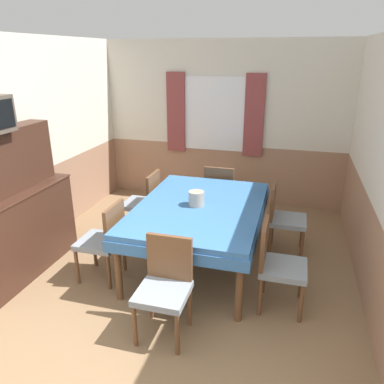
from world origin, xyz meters
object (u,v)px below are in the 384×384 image
at_px(chair_head_window, 220,192).
at_px(sideboard, 16,215).
at_px(dining_table, 200,213).
at_px(chair_left_near, 105,238).
at_px(chair_head_near, 165,284).
at_px(chair_left_far, 145,201).
at_px(vase, 196,198).
at_px(chair_right_far, 283,216).
at_px(chair_right_near, 277,262).

relative_size(chair_head_window, sideboard, 0.54).
bearing_deg(sideboard, dining_table, 19.92).
distance_m(chair_left_near, sideboard, 1.03).
bearing_deg(chair_head_near, chair_head_window, -90.00).
bearing_deg(sideboard, chair_head_window, 44.57).
height_order(chair_head_near, chair_left_far, same).
xyz_separation_m(dining_table, vase, (-0.03, -0.02, 0.18)).
bearing_deg(chair_right_far, chair_head_near, -27.49).
bearing_deg(vase, chair_left_far, 146.55).
distance_m(dining_table, chair_right_far, 1.09).
distance_m(chair_head_near, chair_right_near, 1.11).
relative_size(chair_right_near, vase, 5.03).
height_order(chair_right_near, sideboard, sideboard).
bearing_deg(sideboard, chair_left_near, 7.26).
bearing_deg(dining_table, chair_left_near, -148.24).
distance_m(chair_head_window, chair_left_near, 1.99).
height_order(chair_left_near, chair_right_near, same).
distance_m(dining_table, chair_right_near, 1.09).
bearing_deg(chair_left_near, dining_table, -58.24).
bearing_deg(chair_head_window, chair_left_near, -117.49).
height_order(chair_left_far, sideboard, sideboard).
relative_size(chair_head_window, chair_head_near, 1.00).
height_order(dining_table, sideboard, sideboard).
distance_m(chair_left_far, chair_right_near, 2.16).
xyz_separation_m(chair_right_far, sideboard, (-2.84, -1.27, 0.21)).
bearing_deg(dining_table, chair_head_near, -90.00).
xyz_separation_m(dining_table, chair_head_near, (0.00, -1.20, -0.17)).
distance_m(chair_left_near, chair_head_near, 1.11).
xyz_separation_m(chair_head_near, vase, (-0.03, 1.18, 0.35)).
bearing_deg(sideboard, chair_head_near, -14.59).
height_order(dining_table, chair_head_near, chair_head_near).
distance_m(dining_table, chair_left_far, 1.09).
distance_m(chair_right_far, chair_left_near, 2.16).
bearing_deg(vase, chair_left_near, -148.01).
bearing_deg(chair_right_near, chair_right_far, -180.00).
distance_m(chair_left_near, chair_left_far, 1.14).
bearing_deg(vase, dining_table, 25.13).
relative_size(chair_left_far, chair_right_near, 1.00).
bearing_deg(chair_right_far, vase, -58.47).
bearing_deg(chair_left_far, vase, -123.45).
xyz_separation_m(chair_head_window, sideboard, (-1.92, -1.89, 0.21)).
xyz_separation_m(chair_right_far, chair_head_window, (-0.92, 0.63, 0.00)).
xyz_separation_m(chair_right_near, vase, (-0.95, 0.55, 0.35)).
height_order(dining_table, chair_left_near, chair_left_near).
xyz_separation_m(chair_right_near, sideboard, (-2.84, -0.13, 0.21)).
distance_m(chair_left_near, vase, 1.10).
bearing_deg(chair_left_far, sideboard, 141.59).
bearing_deg(dining_table, sideboard, -160.08).
relative_size(chair_head_near, chair_left_far, 1.00).
relative_size(chair_left_far, sideboard, 0.54).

